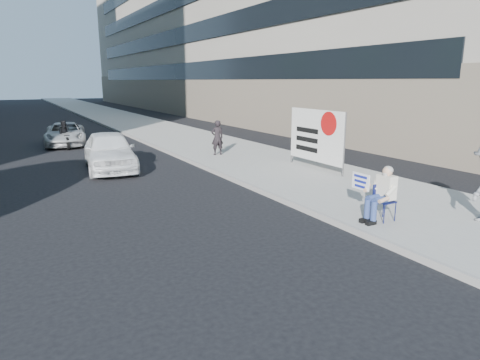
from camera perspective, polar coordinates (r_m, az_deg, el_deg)
ground at (r=10.25m, az=3.58°, el=-6.13°), size 160.00×160.00×0.00m
near_sidewalk at (r=29.80m, az=-10.78°, el=6.54°), size 5.00×120.00×0.15m
near_building at (r=46.36m, az=0.05°, el=21.35°), size 14.00×70.00×20.00m
seated_protester at (r=10.45m, az=18.29°, el=-1.40°), size 0.83×1.12×1.31m
pedestrian_woman at (r=18.99m, az=-3.06°, el=5.67°), size 0.60×0.43×1.53m
protest_banner at (r=16.01m, az=10.10°, el=5.84°), size 0.08×3.06×2.20m
white_sedan_near at (r=17.20m, az=-17.02°, el=3.75°), size 2.26×4.54×1.49m
white_sedan_far at (r=24.73m, az=-22.26°, el=5.70°), size 2.55×4.52×1.19m
motorcycle at (r=23.52m, az=-22.28°, el=5.47°), size 0.71×2.04×1.42m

